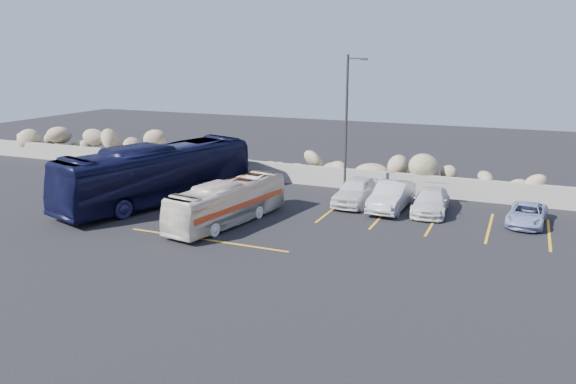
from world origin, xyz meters
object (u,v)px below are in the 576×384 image
at_px(car_a, 356,191).
at_px(car_c, 431,201).
at_px(car_d, 527,214).
at_px(vintage_bus, 228,203).
at_px(car_b, 391,196).
at_px(lamppost, 347,123).
at_px(tour_coach, 157,174).

xyz_separation_m(car_a, car_c, (4.05, -0.13, -0.13)).
height_order(car_c, car_d, car_c).
height_order(vintage_bus, car_b, vintage_bus).
bearing_deg(car_c, lamppost, 166.36).
xyz_separation_m(car_a, car_b, (2.04, -0.36, -0.01)).
distance_m(lamppost, tour_coach, 10.82).
bearing_deg(car_d, car_b, -175.28).
xyz_separation_m(lamppost, tour_coach, (-9.29, -4.86, -2.66)).
bearing_deg(tour_coach, vintage_bus, -1.62).
distance_m(vintage_bus, car_a, 7.56).
bearing_deg(lamppost, car_a, -43.43).
bearing_deg(car_a, car_b, -7.49).
bearing_deg(vintage_bus, lamppost, 70.06).
relative_size(tour_coach, car_d, 3.25).
bearing_deg(car_b, car_d, 2.52).
distance_m(vintage_bus, car_b, 8.75).
xyz_separation_m(lamppost, car_c, (4.92, -0.94, -3.69)).
relative_size(vintage_bus, car_a, 1.73).
relative_size(tour_coach, car_b, 2.65).
relative_size(lamppost, tour_coach, 0.68).
bearing_deg(lamppost, car_b, -22.07).
height_order(car_a, car_c, car_a).
distance_m(car_b, car_c, 2.04).
xyz_separation_m(vintage_bus, tour_coach, (-5.42, 1.85, 0.59)).
height_order(vintage_bus, tour_coach, tour_coach).
distance_m(tour_coach, car_b, 12.76).
relative_size(tour_coach, car_a, 2.72).
xyz_separation_m(lamppost, vintage_bus, (-3.87, -6.71, -3.26)).
distance_m(vintage_bus, car_c, 10.52).
distance_m(tour_coach, car_c, 14.77).
bearing_deg(vintage_bus, car_d, 32.32).
height_order(vintage_bus, car_d, vintage_bus).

